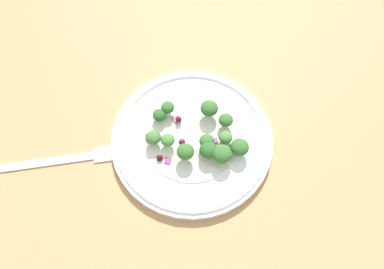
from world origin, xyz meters
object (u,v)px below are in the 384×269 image
plate (192,140)px  broccoli_floret_0 (226,137)px  broccoli_floret_1 (168,140)px  broccoli_floret_2 (209,108)px  fork (63,160)px

plate → broccoli_floret_0: broccoli_floret_0 is taller
broccoli_floret_1 → broccoli_floret_2: (0.88, 7.79, 0.44)cm
fork → broccoli_floret_1: bearing=51.4°
broccoli_floret_2 → broccoli_floret_0: bearing=-17.8°
plate → broccoli_floret_2: (-0.95, 4.65, 2.43)cm
broccoli_floret_1 → broccoli_floret_2: bearing=83.5°
fork → plate: bearing=53.0°
broccoli_floret_1 → fork: bearing=-128.6°
plate → broccoli_floret_2: size_ratio=9.03×
plate → broccoli_floret_1: 4.15cm
plate → fork: 19.31cm
broccoli_floret_0 → plate: bearing=-140.3°
plate → broccoli_floret_0: 5.18cm
plate → broccoli_floret_0: (3.78, 3.13, 1.65)cm
plate → broccoli_floret_2: broccoli_floret_2 is taller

